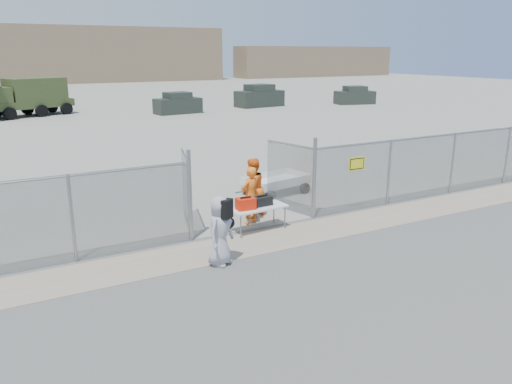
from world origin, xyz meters
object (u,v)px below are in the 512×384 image
folding_table (258,219)px  utility_trailer (276,184)px  visitor (220,231)px  security_worker_left (250,196)px  security_worker_right (252,188)px

folding_table → utility_trailer: utility_trailer is taller
visitor → utility_trailer: (4.32, 4.69, -0.49)m
security_worker_left → visitor: bearing=30.3°
security_worker_left → visitor: 3.01m
security_worker_left → security_worker_right: security_worker_right is taller
folding_table → visitor: visitor is taller
folding_table → security_worker_left: 0.82m
visitor → folding_table: bearing=5.1°
security_worker_right → visitor: bearing=28.4°
folding_table → visitor: (-1.92, -1.63, 0.50)m
security_worker_left → visitor: security_worker_left is taller
security_worker_right → utility_trailer: (1.98, 1.91, -0.57)m
security_worker_right → visitor: security_worker_right is taller
folding_table → security_worker_right: (0.42, 1.15, 0.57)m
utility_trailer → folding_table: bearing=-139.0°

